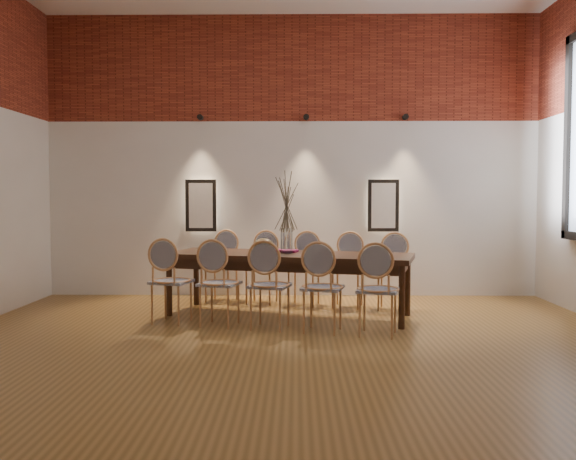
{
  "coord_description": "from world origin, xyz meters",
  "views": [
    {
      "loc": [
        0.07,
        -5.25,
        1.42
      ],
      "look_at": [
        -0.03,
        1.58,
        1.05
      ],
      "focal_mm": 38.0,
      "sensor_mm": 36.0,
      "label": 1
    }
  ],
  "objects_px": {
    "chair_far_a": "(221,267)",
    "bowl": "(264,246)",
    "dining_table": "(288,285)",
    "chair_near_c": "(270,285)",
    "chair_far_e": "(393,272)",
    "chair_near_a": "(172,281)",
    "chair_far_d": "(348,271)",
    "chair_near_d": "(323,287)",
    "chair_near_e": "(378,290)",
    "chair_near_b": "(220,283)",
    "chair_far_b": "(262,268)",
    "vase": "(287,241)",
    "book": "(286,251)",
    "chair_far_c": "(304,270)"
  },
  "relations": [
    {
      "from": "chair_near_e",
      "to": "chair_far_d",
      "type": "xyz_separation_m",
      "value": [
        -0.18,
        1.59,
        0.0
      ]
    },
    {
      "from": "chair_near_a",
      "to": "book",
      "type": "relative_size",
      "value": 3.62
    },
    {
      "from": "chair_far_a",
      "to": "chair_near_e",
      "type": "bearing_deg",
      "value": 147.27
    },
    {
      "from": "dining_table",
      "to": "chair_near_a",
      "type": "distance_m",
      "value": 1.38
    },
    {
      "from": "chair_near_c",
      "to": "chair_far_e",
      "type": "xyz_separation_m",
      "value": [
        1.51,
        1.15,
        0.0
      ]
    },
    {
      "from": "chair_far_a",
      "to": "bowl",
      "type": "xyz_separation_m",
      "value": [
        0.63,
        -0.99,
        0.37
      ]
    },
    {
      "from": "chair_far_a",
      "to": "chair_far_e",
      "type": "height_order",
      "value": "same"
    },
    {
      "from": "chair_far_b",
      "to": "chair_near_e",
      "type": "bearing_deg",
      "value": 139.41
    },
    {
      "from": "dining_table",
      "to": "chair_near_b",
      "type": "height_order",
      "value": "chair_near_b"
    },
    {
      "from": "chair_near_d",
      "to": "chair_near_e",
      "type": "bearing_deg",
      "value": 0.0
    },
    {
      "from": "chair_near_c",
      "to": "chair_near_e",
      "type": "relative_size",
      "value": 1.0
    },
    {
      "from": "bowl",
      "to": "dining_table",
      "type": "bearing_deg",
      "value": -5.31
    },
    {
      "from": "chair_near_b",
      "to": "chair_far_d",
      "type": "relative_size",
      "value": 1.0
    },
    {
      "from": "chair_near_c",
      "to": "chair_far_e",
      "type": "bearing_deg",
      "value": 52.12
    },
    {
      "from": "chair_far_c",
      "to": "book",
      "type": "height_order",
      "value": "chair_far_c"
    },
    {
      "from": "chair_near_a",
      "to": "chair_near_b",
      "type": "height_order",
      "value": "same"
    },
    {
      "from": "chair_near_a",
      "to": "chair_near_c",
      "type": "height_order",
      "value": "same"
    },
    {
      "from": "chair_far_b",
      "to": "vase",
      "type": "height_order",
      "value": "vase"
    },
    {
      "from": "dining_table",
      "to": "vase",
      "type": "distance_m",
      "value": 0.53
    },
    {
      "from": "dining_table",
      "to": "chair_far_b",
      "type": "distance_m",
      "value": 0.95
    },
    {
      "from": "chair_far_d",
      "to": "chair_near_b",
      "type": "bearing_deg",
      "value": 52.12
    },
    {
      "from": "chair_near_c",
      "to": "dining_table",
      "type": "bearing_deg",
      "value": 90.0
    },
    {
      "from": "chair_near_d",
      "to": "bowl",
      "type": "xyz_separation_m",
      "value": [
        -0.67,
        0.9,
        0.37
      ]
    },
    {
      "from": "chair_near_b",
      "to": "chair_near_e",
      "type": "height_order",
      "value": "same"
    },
    {
      "from": "chair_near_a",
      "to": "chair_near_d",
      "type": "xyz_separation_m",
      "value": [
        1.69,
        -0.45,
        0.0
      ]
    },
    {
      "from": "chair_near_c",
      "to": "chair_near_d",
      "type": "relative_size",
      "value": 1.0
    },
    {
      "from": "chair_far_b",
      "to": "dining_table",
      "type": "bearing_deg",
      "value": 127.88
    },
    {
      "from": "chair_near_a",
      "to": "chair_near_e",
      "type": "bearing_deg",
      "value": 0.0
    },
    {
      "from": "chair_near_d",
      "to": "chair_near_e",
      "type": "relative_size",
      "value": 1.0
    },
    {
      "from": "chair_far_a",
      "to": "bowl",
      "type": "distance_m",
      "value": 1.23
    },
    {
      "from": "chair_near_b",
      "to": "chair_near_c",
      "type": "height_order",
      "value": "same"
    },
    {
      "from": "chair_far_b",
      "to": "bowl",
      "type": "xyz_separation_m",
      "value": [
        0.07,
        -0.84,
        0.37
      ]
    },
    {
      "from": "chair_near_a",
      "to": "chair_near_b",
      "type": "xyz_separation_m",
      "value": [
        0.56,
        -0.15,
        0.0
      ]
    },
    {
      "from": "chair_far_e",
      "to": "chair_far_b",
      "type": "bearing_deg",
      "value": -0.0
    },
    {
      "from": "chair_near_a",
      "to": "bowl",
      "type": "height_order",
      "value": "chair_near_a"
    },
    {
      "from": "chair_near_a",
      "to": "bowl",
      "type": "distance_m",
      "value": 1.17
    },
    {
      "from": "chair_near_c",
      "to": "bowl",
      "type": "xyz_separation_m",
      "value": [
        -0.11,
        0.75,
        0.37
      ]
    },
    {
      "from": "chair_near_a",
      "to": "chair_far_d",
      "type": "distance_m",
      "value": 2.3
    },
    {
      "from": "chair_far_e",
      "to": "vase",
      "type": "height_order",
      "value": "vase"
    },
    {
      "from": "chair_near_e",
      "to": "vase",
      "type": "xyz_separation_m",
      "value": [
        -0.95,
        1.03,
        0.43
      ]
    },
    {
      "from": "chair_near_b",
      "to": "chair_far_c",
      "type": "relative_size",
      "value": 1.0
    },
    {
      "from": "chair_near_d",
      "to": "chair_far_b",
      "type": "relative_size",
      "value": 1.0
    },
    {
      "from": "book",
      "to": "chair_near_d",
      "type": "bearing_deg",
      "value": -69.25
    },
    {
      "from": "vase",
      "to": "chair_near_b",
      "type": "bearing_deg",
      "value": -141.6
    },
    {
      "from": "chair_near_d",
      "to": "chair_far_d",
      "type": "height_order",
      "value": "same"
    },
    {
      "from": "chair_near_b",
      "to": "vase",
      "type": "bearing_deg",
      "value": 53.28
    },
    {
      "from": "chair_near_d",
      "to": "chair_far_a",
      "type": "distance_m",
      "value": 2.3
    },
    {
      "from": "dining_table",
      "to": "book",
      "type": "height_order",
      "value": "book"
    },
    {
      "from": "chair_near_b",
      "to": "book",
      "type": "height_order",
      "value": "chair_near_b"
    },
    {
      "from": "chair_near_b",
      "to": "chair_near_d",
      "type": "relative_size",
      "value": 1.0
    }
  ]
}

